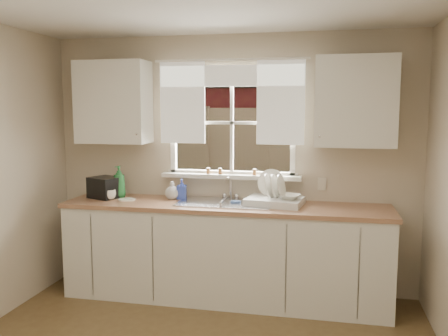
% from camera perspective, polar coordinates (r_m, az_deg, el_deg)
% --- Properties ---
extents(room_walls, '(3.62, 4.02, 2.50)m').
position_cam_1_polar(room_walls, '(2.70, -7.62, -4.74)').
color(room_walls, beige).
rests_on(room_walls, ground).
extents(window, '(1.38, 0.16, 1.06)m').
position_cam_1_polar(window, '(4.65, 0.90, 3.42)').
color(window, white).
rests_on(window, room_walls).
extents(curtains, '(1.50, 0.03, 0.81)m').
position_cam_1_polar(curtains, '(4.59, 0.79, 8.96)').
color(curtains, white).
rests_on(curtains, room_walls).
extents(base_cabinets, '(3.00, 0.62, 0.87)m').
position_cam_1_polar(base_cabinets, '(4.53, 0.08, -10.23)').
color(base_cabinets, silver).
rests_on(base_cabinets, ground).
extents(countertop, '(3.04, 0.65, 0.04)m').
position_cam_1_polar(countertop, '(4.42, 0.08, -4.59)').
color(countertop, '#A37251').
rests_on(countertop, base_cabinets).
extents(upper_cabinet_left, '(0.70, 0.33, 0.80)m').
position_cam_1_polar(upper_cabinet_left, '(4.83, -13.15, 7.70)').
color(upper_cabinet_left, silver).
rests_on(upper_cabinet_left, room_walls).
extents(upper_cabinet_right, '(0.70, 0.33, 0.80)m').
position_cam_1_polar(upper_cabinet_right, '(4.38, 15.51, 7.69)').
color(upper_cabinet_right, silver).
rests_on(upper_cabinet_right, room_walls).
extents(wall_outlet, '(0.08, 0.01, 0.12)m').
position_cam_1_polar(wall_outlet, '(4.59, 11.70, -1.88)').
color(wall_outlet, beige).
rests_on(wall_outlet, room_walls).
extents(sill_jars, '(0.50, 0.04, 0.06)m').
position_cam_1_polar(sill_jars, '(4.62, 0.42, -0.41)').
color(sill_jars, brown).
rests_on(sill_jars, window).
extents(backyard, '(20.00, 10.00, 6.13)m').
position_cam_1_polar(backyard, '(11.10, 10.64, 15.72)').
color(backyard, '#335421').
rests_on(backyard, ground).
extents(sink, '(0.88, 0.52, 0.40)m').
position_cam_1_polar(sink, '(4.46, 0.17, -5.16)').
color(sink, '#B7B7BC').
rests_on(sink, countertop).
extents(dish_rack, '(0.55, 0.45, 0.31)m').
position_cam_1_polar(dish_rack, '(4.39, 6.11, -3.63)').
color(dish_rack, silver).
rests_on(dish_rack, countertop).
extents(bowl, '(0.23, 0.23, 0.05)m').
position_cam_1_polar(bowl, '(4.32, 7.90, -3.45)').
color(bowl, silver).
rests_on(bowl, dish_rack).
extents(soap_bottle_a, '(0.14, 0.14, 0.32)m').
position_cam_1_polar(soap_bottle_a, '(4.81, -12.50, -1.62)').
color(soap_bottle_a, '#287C3B').
rests_on(soap_bottle_a, countertop).
extents(soap_bottle_b, '(0.10, 0.10, 0.20)m').
position_cam_1_polar(soap_bottle_b, '(4.65, -5.11, -2.52)').
color(soap_bottle_b, blue).
rests_on(soap_bottle_b, countertop).
extents(soap_bottle_c, '(0.14, 0.14, 0.18)m').
position_cam_1_polar(soap_bottle_c, '(4.65, -6.26, -2.68)').
color(soap_bottle_c, beige).
rests_on(soap_bottle_c, countertop).
extents(saucer, '(0.16, 0.16, 0.01)m').
position_cam_1_polar(saucer, '(4.69, -11.60, -3.73)').
color(saucer, white).
rests_on(saucer, countertop).
extents(cup, '(0.15, 0.15, 0.10)m').
position_cam_1_polar(cup, '(4.74, -13.63, -3.13)').
color(cup, white).
rests_on(cup, countertop).
extents(black_appliance, '(0.36, 0.34, 0.21)m').
position_cam_1_polar(black_appliance, '(4.84, -14.07, -2.28)').
color(black_appliance, black).
rests_on(black_appliance, countertop).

